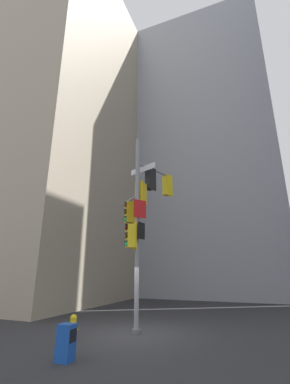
% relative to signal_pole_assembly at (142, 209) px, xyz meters
% --- Properties ---
extents(ground, '(120.00, 120.00, 0.00)m').
position_rel_signal_pole_assembly_xyz_m(ground, '(-0.04, -0.48, -5.14)').
color(ground, '#2D2D30').
extents(building_tower_left, '(16.86, 16.86, 31.44)m').
position_rel_signal_pole_assembly_xyz_m(building_tower_left, '(-14.21, 8.32, 10.59)').
color(building_tower_left, tan).
rests_on(building_tower_left, ground).
extents(building_mid_block, '(15.70, 15.70, 31.56)m').
position_rel_signal_pole_assembly_xyz_m(building_mid_block, '(-0.04, 20.21, 10.64)').
color(building_mid_block, '#9399A3').
rests_on(building_mid_block, ground).
extents(signal_pole_assembly, '(2.54, 2.72, 8.49)m').
position_rel_signal_pole_assembly_xyz_m(signal_pole_assembly, '(0.00, 0.00, 0.00)').
color(signal_pole_assembly, gray).
rests_on(signal_pole_assembly, ground).
extents(fire_hydrant, '(0.33, 0.23, 0.85)m').
position_rel_signal_pole_assembly_xyz_m(fire_hydrant, '(-1.73, -2.28, -4.69)').
color(fire_hydrant, yellow).
rests_on(fire_hydrant, ground).
extents(newspaper_box, '(0.45, 0.36, 0.93)m').
position_rel_signal_pole_assembly_xyz_m(newspaper_box, '(-0.51, -4.23, -4.67)').
color(newspaper_box, '#194CB2').
rests_on(newspaper_box, ground).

